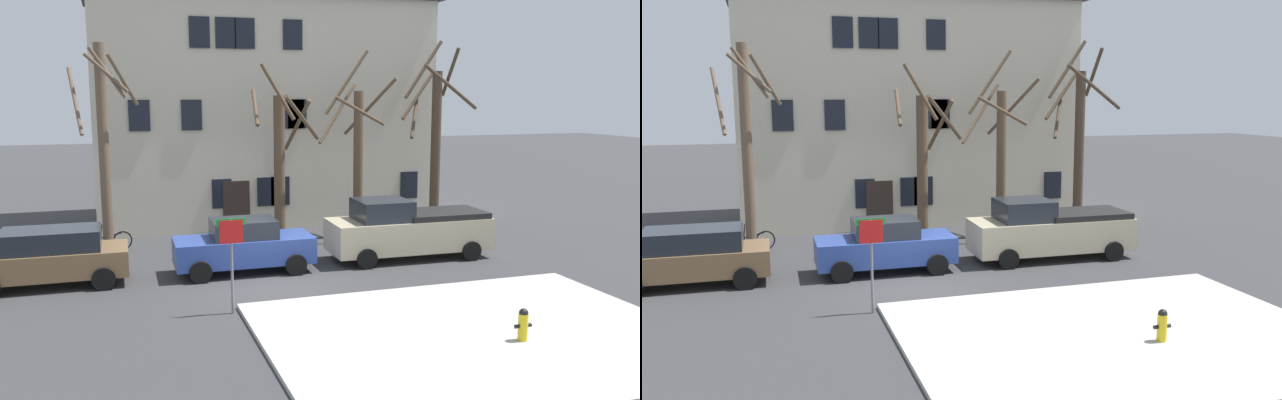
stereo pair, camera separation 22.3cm
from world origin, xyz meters
TOP-DOWN VIEW (x-y plane):
  - ground_plane at (0.00, 0.00)m, footprint 120.00×120.00m
  - sidewalk_slab at (3.55, -5.32)m, footprint 10.02×7.68m
  - building_main at (2.13, 11.63)m, footprint 14.98×7.08m
  - tree_bare_near at (-4.69, 6.13)m, footprint 2.41×2.00m
  - tree_bare_mid at (1.76, 6.35)m, footprint 2.67×2.74m
  - tree_bare_far at (4.78, 5.99)m, footprint 3.18×2.85m
  - tree_bare_end at (8.44, 6.52)m, footprint 2.56×2.62m
  - car_brown_wagon at (-6.33, 2.26)m, footprint 4.53×2.13m
  - car_blue_sedan at (-0.57, 2.00)m, footprint 4.39×1.95m
  - pickup_truck_beige at (5.17, 2.08)m, footprint 5.62×2.25m
  - fire_hydrant at (4.25, -6.03)m, footprint 0.42×0.22m
  - street_sign_pole at (-1.63, -1.86)m, footprint 0.76×0.07m
  - bicycle_leaning at (-4.72, 6.13)m, footprint 1.72×0.41m

SIDE VIEW (x-z plane):
  - ground_plane at x=0.00m, z-range 0.00..0.00m
  - sidewalk_slab at x=3.55m, z-range 0.00..0.12m
  - bicycle_leaning at x=-4.72m, z-range -0.15..0.88m
  - fire_hydrant at x=4.25m, z-range 0.13..0.88m
  - car_blue_sedan at x=-0.57m, z-range 0.00..1.72m
  - car_brown_wagon at x=-6.33m, z-range 0.04..1.75m
  - pickup_truck_beige at x=5.17m, z-range -0.03..2.06m
  - street_sign_pole at x=-1.63m, z-range 0.51..3.02m
  - tree_bare_mid at x=1.76m, z-range -0.20..6.55m
  - tree_bare_far at x=4.78m, z-range -0.34..7.03m
  - tree_bare_end at x=8.44m, z-range -0.14..7.73m
  - tree_bare_near at x=-4.69m, z-range 0.30..7.69m
  - building_main at x=2.13m, z-range 0.07..11.22m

